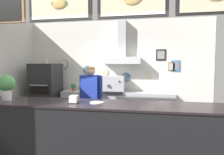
{
  "coord_description": "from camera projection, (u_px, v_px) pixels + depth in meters",
  "views": [
    {
      "loc": [
        0.82,
        -3.31,
        1.66
      ],
      "look_at": [
        0.14,
        0.61,
        1.39
      ],
      "focal_mm": 29.71,
      "sensor_mm": 36.0,
      "label": 1
    }
  ],
  "objects": [
    {
      "name": "potted_sage",
      "position": [
        87.0,
        87.0,
        5.44
      ],
      "size": [
        0.16,
        0.16,
        0.21
      ],
      "color": "#4C4C51",
      "rests_on": "back_prep_counter"
    },
    {
      "name": "potted_basil",
      "position": [
        74.0,
        86.0,
        5.48
      ],
      "size": [
        0.16,
        0.16,
        0.22
      ],
      "color": "#9E563D",
      "rests_on": "back_prep_counter"
    },
    {
      "name": "shop_worker",
      "position": [
        91.0,
        99.0,
        4.18
      ],
      "size": [
        0.55,
        0.28,
        1.63
      ],
      "rotation": [
        0.0,
        0.0,
        2.99
      ],
      "color": "#232328",
      "rests_on": "ground_plane"
    },
    {
      "name": "ground_plane",
      "position": [
        99.0,
        153.0,
        3.5
      ],
      "size": [
        6.63,
        6.63,
        0.0
      ],
      "primitive_type": "plane",
      "color": "#3F3A38"
    },
    {
      "name": "service_counter",
      "position": [
        91.0,
        136.0,
        2.94
      ],
      "size": [
        4.71,
        0.72,
        1.06
      ],
      "color": "black",
      "rests_on": "ground_plane"
    },
    {
      "name": "basil_vase",
      "position": [
        6.0,
        86.0,
        3.14
      ],
      "size": [
        0.28,
        0.28,
        0.43
      ],
      "color": "silver",
      "rests_on": "service_counter"
    },
    {
      "name": "back_prep_counter",
      "position": [
        117.0,
        107.0,
        5.31
      ],
      "size": [
        3.18,
        0.53,
        0.9
      ],
      "color": "#B7BABF",
      "rests_on": "ground_plane"
    },
    {
      "name": "napkin_holder",
      "position": [
        74.0,
        99.0,
        2.92
      ],
      "size": [
        0.15,
        0.14,
        0.13
      ],
      "color": "#262628",
      "rests_on": "service_counter"
    },
    {
      "name": "back_wall_assembly",
      "position": [
        116.0,
        67.0,
        5.45
      ],
      "size": [
        5.53,
        2.65,
        3.01
      ],
      "color": "gray",
      "rests_on": "ground_plane"
    },
    {
      "name": "condiment_plate",
      "position": [
        97.0,
        102.0,
        2.91
      ],
      "size": [
        0.21,
        0.21,
        0.01
      ],
      "color": "white",
      "rests_on": "service_counter"
    },
    {
      "name": "potted_oregano",
      "position": [
        103.0,
        86.0,
        5.38
      ],
      "size": [
        0.2,
        0.2,
        0.24
      ],
      "color": "beige",
      "rests_on": "back_prep_counter"
    },
    {
      "name": "espresso_machine",
      "position": [
        114.0,
        84.0,
        5.25
      ],
      "size": [
        0.6,
        0.55,
        0.46
      ],
      "color": "#B7BABF",
      "rests_on": "back_prep_counter"
    },
    {
      "name": "pizza_oven",
      "position": [
        46.0,
        93.0,
        5.38
      ],
      "size": [
        0.72,
        0.75,
        1.8
      ],
      "color": "#232326",
      "rests_on": "ground_plane"
    }
  ]
}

